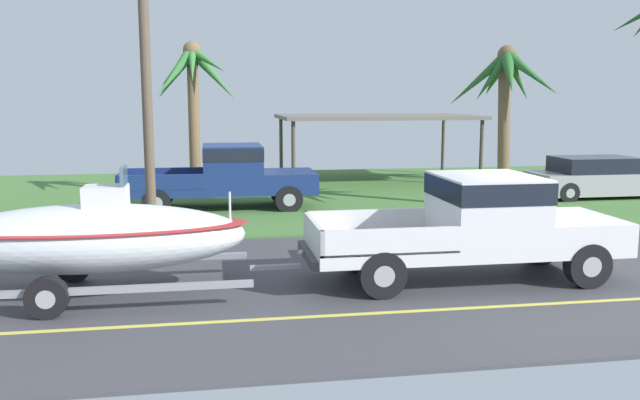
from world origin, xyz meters
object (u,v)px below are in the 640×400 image
(palm_tree_mid, at_px, (192,82))
(utility_pole, at_px, (146,74))
(palm_tree_near_right, at_px, (507,84))
(parked_sedan_near, at_px, (598,178))
(parked_pickup_background, at_px, (232,174))
(boat_on_trailer, at_px, (91,238))
(pickup_truck_towing, at_px, (483,222))
(carport_awning, at_px, (376,118))

(palm_tree_mid, height_order, utility_pole, utility_pole)
(palm_tree_near_right, bearing_deg, parked_sedan_near, 20.81)
(palm_tree_near_right, bearing_deg, parked_pickup_background, 170.69)
(parked_pickup_background, height_order, palm_tree_near_right, palm_tree_near_right)
(boat_on_trailer, bearing_deg, pickup_truck_towing, -0.00)
(carport_awning, bearing_deg, boat_on_trailer, -121.16)
(boat_on_trailer, height_order, parked_pickup_background, boat_on_trailer)
(pickup_truck_towing, relative_size, utility_pole, 0.79)
(parked_pickup_background, bearing_deg, palm_tree_near_right, -9.31)
(palm_tree_mid, bearing_deg, carport_awning, 22.70)
(parked_sedan_near, distance_m, palm_tree_near_right, 5.30)
(parked_pickup_background, height_order, palm_tree_mid, palm_tree_mid)
(parked_pickup_background, bearing_deg, carport_awning, 43.39)
(boat_on_trailer, bearing_deg, palm_tree_mid, 82.43)
(carport_awning, distance_m, palm_tree_near_right, 7.20)
(parked_sedan_near, distance_m, palm_tree_mid, 13.74)
(carport_awning, bearing_deg, parked_pickup_background, -136.61)
(palm_tree_near_right, height_order, utility_pole, utility_pole)
(palm_tree_near_right, bearing_deg, carport_awning, 107.85)
(parked_pickup_background, distance_m, parked_sedan_near, 12.03)
(boat_on_trailer, bearing_deg, palm_tree_near_right, 33.91)
(pickup_truck_towing, distance_m, utility_pole, 8.43)
(pickup_truck_towing, xyz_separation_m, palm_tree_near_right, (3.65, 7.10, 2.63))
(boat_on_trailer, bearing_deg, utility_pole, 83.22)
(palm_tree_near_right, relative_size, palm_tree_mid, 0.94)
(parked_sedan_near, distance_m, carport_awning, 8.35)
(pickup_truck_towing, relative_size, carport_awning, 0.79)
(parked_pickup_background, height_order, utility_pole, utility_pole)
(parked_sedan_near, xyz_separation_m, carport_awning, (-6.25, 5.21, 1.84))
(parked_sedan_near, bearing_deg, utility_pole, -164.74)
(palm_tree_mid, distance_m, utility_pole, 6.22)
(parked_pickup_background, bearing_deg, palm_tree_mid, 114.14)
(parked_pickup_background, xyz_separation_m, palm_tree_near_right, (7.95, -1.30, 2.63))
(parked_sedan_near, height_order, carport_awning, carport_awning)
(palm_tree_mid, bearing_deg, parked_sedan_near, -9.98)
(boat_on_trailer, xyz_separation_m, carport_awning, (8.38, 13.86, 1.50))
(parked_sedan_near, relative_size, palm_tree_near_right, 0.94)
(carport_awning, bearing_deg, pickup_truck_towing, -96.07)
(boat_on_trailer, bearing_deg, parked_pickup_background, 72.77)
(carport_awning, bearing_deg, palm_tree_mid, -157.30)
(boat_on_trailer, relative_size, utility_pole, 0.85)
(parked_pickup_background, distance_m, carport_awning, 8.08)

